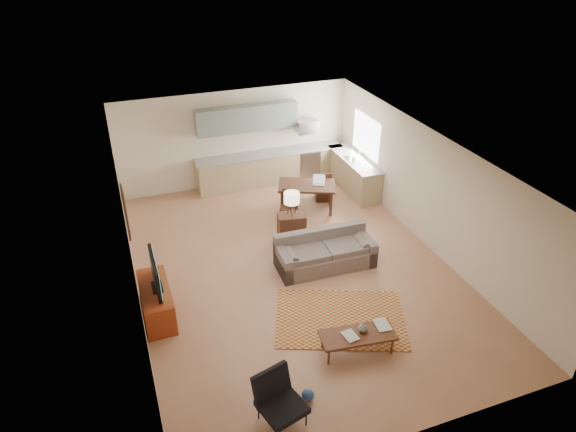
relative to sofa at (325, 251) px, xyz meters
name	(u,v)px	position (x,y,z in m)	size (l,w,h in m)	color
room	(293,214)	(-0.69, 0.16, 0.97)	(9.00, 9.00, 9.00)	#A36C4C
kitchen_counter_back	(271,168)	(0.21, 4.34, 0.08)	(4.26, 0.64, 0.92)	tan
kitchen_counter_right	(353,174)	(2.24, 3.16, 0.08)	(0.64, 2.26, 0.92)	tan
kitchen_range	(306,162)	(1.31, 4.34, 0.07)	(0.62, 0.62, 0.90)	#A5A8AD
kitchen_microwave	(307,126)	(1.31, 4.36, 1.17)	(0.62, 0.40, 0.35)	#A5A8AD
upper_cabinets	(247,118)	(-0.39, 4.49, 1.57)	(2.80, 0.34, 0.70)	gray
window_right	(366,135)	(2.54, 3.16, 1.17)	(0.02, 1.40, 1.05)	white
wall_art_left	(126,212)	(-3.90, 1.06, 1.17)	(0.06, 0.42, 1.10)	olive
triptych	(232,125)	(-0.79, 4.63, 1.37)	(1.70, 0.04, 0.50)	#FDECC4
rug	(340,318)	(-0.42, -1.68, -0.37)	(2.42, 1.67, 0.02)	#913B15
sofa	(325,251)	(0.00, 0.00, 0.00)	(2.20, 0.96, 0.77)	#6A5B53
coffee_table	(357,342)	(-0.51, -2.54, -0.18)	(1.32, 0.52, 0.40)	#4C2513
book_a	(345,338)	(-0.77, -2.56, 0.02)	(0.25, 0.32, 0.03)	maroon
book_b	(376,326)	(-0.13, -2.48, 0.02)	(0.28, 0.36, 0.03)	navy
vase	(363,327)	(-0.40, -2.50, 0.10)	(0.20, 0.20, 0.18)	black
armchair	(282,403)	(-2.23, -3.48, 0.03)	(0.72, 0.72, 0.82)	black
tv_credenza	(156,302)	(-3.65, -0.37, -0.06)	(0.54, 1.40, 0.65)	maroon
tv	(155,273)	(-3.60, -0.37, 0.59)	(0.11, 1.08, 0.65)	black
console_table	(292,228)	(-0.34, 1.17, -0.02)	(0.63, 0.42, 0.73)	#341C11
table_lamp	(292,204)	(-0.34, 1.17, 0.64)	(0.35, 0.35, 0.58)	beige
dining_table	(307,197)	(0.56, 2.49, -0.02)	(1.44, 0.82, 0.73)	#341C11
dining_chair_near	(289,207)	(-0.08, 2.08, 0.03)	(0.39, 0.41, 0.82)	#341C11
dining_chair_far	(323,185)	(1.20, 2.89, 0.04)	(0.40, 0.42, 0.85)	#341C11
laptop	(319,180)	(0.85, 2.39, 0.46)	(0.31, 0.23, 0.23)	#A5A8AD
soap_bottle	(354,158)	(2.14, 2.98, 0.63)	(0.10, 0.10, 0.19)	#FDECC4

